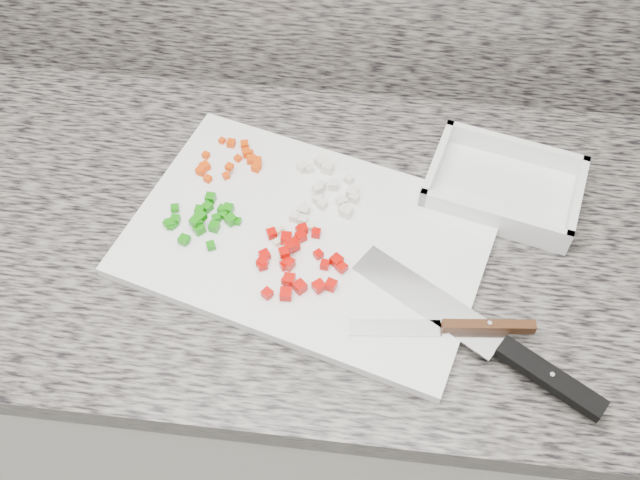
{
  "coord_description": "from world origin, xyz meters",
  "views": [
    {
      "loc": [
        0.17,
        0.82,
        1.74
      ],
      "look_at": [
        0.1,
        1.39,
        0.94
      ],
      "focal_mm": 40.0,
      "sensor_mm": 36.0,
      "label": 1
    }
  ],
  "objects": [
    {
      "name": "cabinet",
      "position": [
        0.0,
        1.44,
        0.43
      ],
      "size": [
        3.92,
        0.62,
        0.86
      ],
      "primitive_type": "cube",
      "color": "silver",
      "rests_on": "ground"
    },
    {
      "name": "countertop",
      "position": [
        0.0,
        1.44,
        0.88
      ],
      "size": [
        3.96,
        0.64,
        0.04
      ],
      "primitive_type": "cube",
      "color": "slate",
      "rests_on": "cabinet"
    },
    {
      "name": "cutting_board",
      "position": [
        0.08,
        1.41,
        0.91
      ],
      "size": [
        0.57,
        0.45,
        0.02
      ],
      "primitive_type": "cube",
      "rotation": [
        0.0,
        0.0,
        -0.28
      ],
      "color": "white",
      "rests_on": "countertop"
    },
    {
      "name": "carrot_pile",
      "position": [
        -0.05,
        1.53,
        0.92
      ],
      "size": [
        0.1,
        0.09,
        0.02
      ],
      "color": "#E03E04",
      "rests_on": "cutting_board"
    },
    {
      "name": "onion_pile",
      "position": [
        0.09,
        1.49,
        0.92
      ],
      "size": [
        0.1,
        0.13,
        0.02
      ],
      "color": "silver",
      "rests_on": "cutting_board"
    },
    {
      "name": "green_pepper_pile",
      "position": [
        -0.07,
        1.41,
        0.92
      ],
      "size": [
        0.11,
        0.1,
        0.02
      ],
      "color": "#157C0B",
      "rests_on": "cutting_board"
    },
    {
      "name": "red_pepper_pile",
      "position": [
        0.07,
        1.36,
        0.92
      ],
      "size": [
        0.13,
        0.13,
        0.02
      ],
      "color": "#BB0802",
      "rests_on": "cutting_board"
    },
    {
      "name": "garlic_pile",
      "position": [
        0.05,
        1.4,
        0.92
      ],
      "size": [
        0.07,
        0.05,
        0.01
      ],
      "color": "beige",
      "rests_on": "cutting_board"
    },
    {
      "name": "chef_knife",
      "position": [
        0.35,
        1.26,
        0.92
      ],
      "size": [
        0.33,
        0.23,
        0.02
      ],
      "rotation": [
        0.0,
        0.0,
        -0.57
      ],
      "color": "silver",
      "rests_on": "cutting_board"
    },
    {
      "name": "paring_knife",
      "position": [
        0.3,
        1.28,
        0.92
      ],
      "size": [
        0.24,
        0.04,
        0.02
      ],
      "rotation": [
        0.0,
        0.0,
        0.1
      ],
      "color": "silver",
      "rests_on": "cutting_board"
    },
    {
      "name": "tray",
      "position": [
        0.36,
        1.53,
        0.92
      ],
      "size": [
        0.25,
        0.21,
        0.05
      ],
      "rotation": [
        0.0,
        0.0,
        -0.25
      ],
      "color": "white",
      "rests_on": "countertop"
    }
  ]
}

